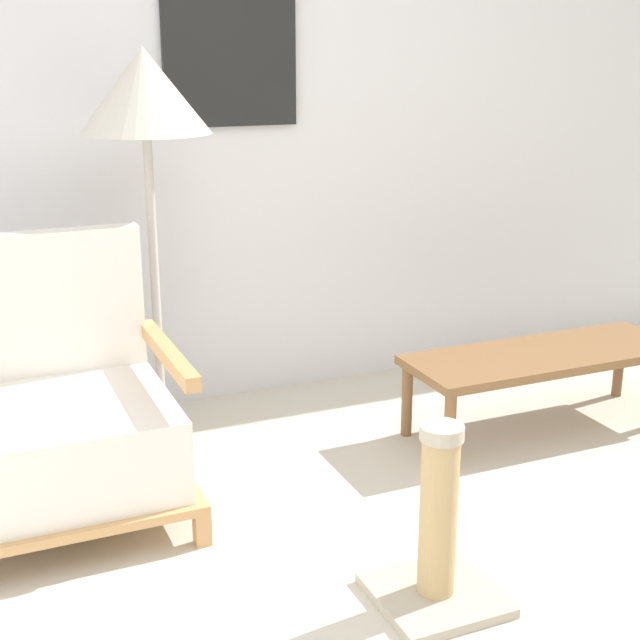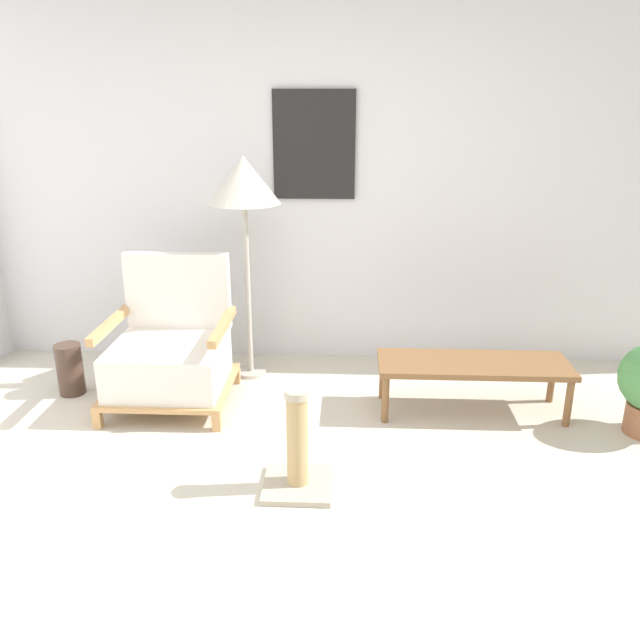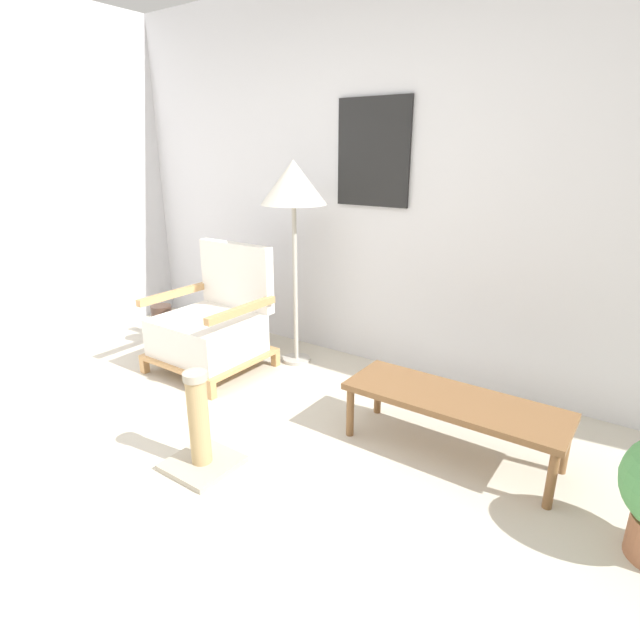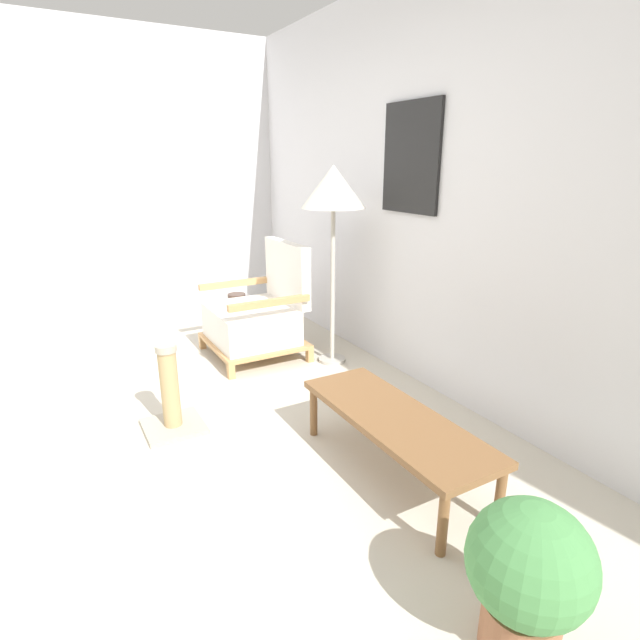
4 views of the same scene
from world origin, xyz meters
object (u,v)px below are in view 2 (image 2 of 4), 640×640
object	(u,v)px
armchair	(170,354)
vase	(70,369)
floor_lamp	(244,186)
scratching_post	(297,454)
coffee_table	(473,368)

from	to	relation	value
armchair	vase	world-z (taller)	armchair
floor_lamp	scratching_post	bearing A→B (deg)	-72.02
coffee_table	scratching_post	size ratio (longest dim) A/B	2.16
vase	scratching_post	bearing A→B (deg)	-32.35
floor_lamp	coffee_table	xyz separation A→B (m)	(1.45, -0.51, -1.02)
coffee_table	scratching_post	bearing A→B (deg)	-139.33
armchair	vase	xyz separation A→B (m)	(-0.70, 0.08, -0.16)
vase	scratching_post	xyz separation A→B (m)	(1.58, -1.00, 0.01)
vase	scratching_post	size ratio (longest dim) A/B	0.64
floor_lamp	coffee_table	world-z (taller)	floor_lamp
vase	coffee_table	bearing A→B (deg)	-3.00
armchair	scratching_post	size ratio (longest dim) A/B	1.70
coffee_table	scratching_post	xyz separation A→B (m)	(-1.01, -0.86, -0.11)
scratching_post	vase	bearing A→B (deg)	147.65
floor_lamp	vase	bearing A→B (deg)	-161.92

